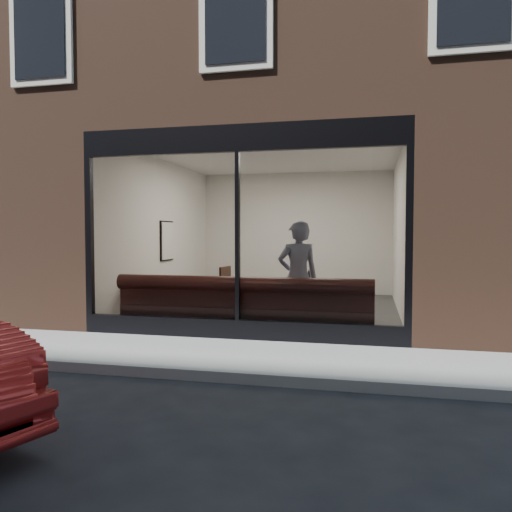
% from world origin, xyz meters
% --- Properties ---
extents(ground, '(120.00, 120.00, 0.00)m').
position_xyz_m(ground, '(0.00, 0.00, 0.00)').
color(ground, black).
rests_on(ground, ground).
extents(sidewalk_near, '(40.00, 2.00, 0.01)m').
position_xyz_m(sidewalk_near, '(0.00, 1.00, 0.01)').
color(sidewalk_near, gray).
rests_on(sidewalk_near, ground).
extents(kerb_near, '(40.00, 0.10, 0.12)m').
position_xyz_m(kerb_near, '(0.00, -0.05, 0.06)').
color(kerb_near, gray).
rests_on(kerb_near, ground).
extents(host_building_pier_left, '(2.50, 12.00, 3.20)m').
position_xyz_m(host_building_pier_left, '(-3.75, 8.00, 1.60)').
color(host_building_pier_left, brown).
rests_on(host_building_pier_left, ground).
extents(host_building_pier_right, '(2.50, 12.00, 3.20)m').
position_xyz_m(host_building_pier_right, '(3.75, 8.00, 1.60)').
color(host_building_pier_right, brown).
rests_on(host_building_pier_right, ground).
extents(host_building_backfill, '(5.00, 6.00, 3.20)m').
position_xyz_m(host_building_backfill, '(0.00, 11.00, 1.60)').
color(host_building_backfill, brown).
rests_on(host_building_backfill, ground).
extents(cafe_floor, '(6.00, 6.00, 0.00)m').
position_xyz_m(cafe_floor, '(0.00, 5.00, 0.02)').
color(cafe_floor, '#2D2D30').
rests_on(cafe_floor, ground).
extents(cafe_ceiling, '(6.00, 6.00, 0.00)m').
position_xyz_m(cafe_ceiling, '(0.00, 5.00, 3.19)').
color(cafe_ceiling, white).
rests_on(cafe_ceiling, host_building_upper).
extents(cafe_wall_back, '(5.00, 0.00, 5.00)m').
position_xyz_m(cafe_wall_back, '(0.00, 7.99, 1.60)').
color(cafe_wall_back, silver).
rests_on(cafe_wall_back, ground).
extents(cafe_wall_left, '(0.00, 6.00, 6.00)m').
position_xyz_m(cafe_wall_left, '(-2.49, 5.00, 1.60)').
color(cafe_wall_left, silver).
rests_on(cafe_wall_left, ground).
extents(cafe_wall_right, '(0.00, 6.00, 6.00)m').
position_xyz_m(cafe_wall_right, '(2.49, 5.00, 1.60)').
color(cafe_wall_right, silver).
rests_on(cafe_wall_right, ground).
extents(storefront_kick, '(5.00, 0.10, 0.30)m').
position_xyz_m(storefront_kick, '(0.00, 2.05, 0.15)').
color(storefront_kick, black).
rests_on(storefront_kick, ground).
extents(storefront_header, '(5.00, 0.10, 0.40)m').
position_xyz_m(storefront_header, '(0.00, 2.05, 3.00)').
color(storefront_header, black).
rests_on(storefront_header, host_building_upper).
extents(storefront_mullion, '(0.06, 0.10, 2.50)m').
position_xyz_m(storefront_mullion, '(0.00, 2.05, 1.55)').
color(storefront_mullion, black).
rests_on(storefront_mullion, storefront_kick).
extents(storefront_glass, '(4.80, 0.00, 4.80)m').
position_xyz_m(storefront_glass, '(0.00, 2.02, 1.55)').
color(storefront_glass, white).
rests_on(storefront_glass, storefront_kick).
extents(banquette, '(4.00, 0.55, 0.45)m').
position_xyz_m(banquette, '(0.00, 2.45, 0.23)').
color(banquette, '#391516').
rests_on(banquette, cafe_floor).
extents(person, '(0.77, 0.65, 1.79)m').
position_xyz_m(person, '(0.81, 2.75, 0.90)').
color(person, '#929EBD').
rests_on(person, cafe_floor).
extents(cafe_table_left, '(0.86, 0.86, 0.04)m').
position_xyz_m(cafe_table_left, '(-1.95, 3.37, 0.74)').
color(cafe_table_left, black).
rests_on(cafe_table_left, cafe_floor).
extents(cafe_table_right, '(0.62, 0.62, 0.04)m').
position_xyz_m(cafe_table_right, '(1.70, 3.43, 0.74)').
color(cafe_table_right, black).
rests_on(cafe_table_right, cafe_floor).
extents(cafe_chair_left, '(0.53, 0.53, 0.04)m').
position_xyz_m(cafe_chair_left, '(-1.01, 4.18, 0.24)').
color(cafe_chair_left, black).
rests_on(cafe_chair_left, cafe_floor).
extents(cafe_chair_right, '(0.45, 0.45, 0.04)m').
position_xyz_m(cafe_chair_right, '(0.70, 3.55, 0.24)').
color(cafe_chair_right, black).
rests_on(cafe_chair_right, cafe_floor).
extents(wall_poster, '(0.02, 0.62, 0.82)m').
position_xyz_m(wall_poster, '(-2.45, 5.19, 1.43)').
color(wall_poster, white).
rests_on(wall_poster, cafe_wall_left).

